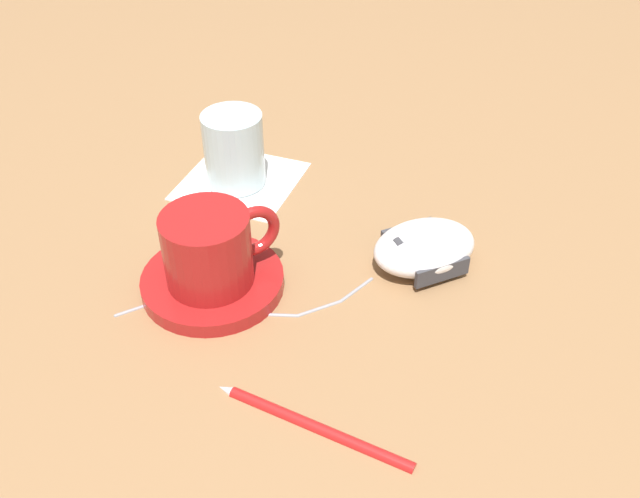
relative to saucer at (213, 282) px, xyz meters
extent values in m
plane|color=olive|center=(-0.03, 0.04, -0.01)|extent=(3.00, 3.00, 0.00)
cylinder|color=maroon|center=(0.00, 0.00, 0.00)|extent=(0.12, 0.12, 0.01)
cylinder|color=maroon|center=(0.00, 0.00, 0.04)|extent=(0.07, 0.07, 0.06)
torus|color=maroon|center=(-0.03, 0.03, 0.04)|extent=(0.04, 0.04, 0.05)
ellipsoid|color=silver|center=(-0.10, 0.16, 0.01)|extent=(0.12, 0.12, 0.04)
cylinder|color=#38383D|center=(-0.08, 0.14, 0.02)|extent=(0.01, 0.01, 0.01)
cube|color=#38383D|center=(-0.08, 0.18, 0.01)|extent=(0.04, 0.04, 0.02)
cube|color=#38383D|center=(-0.12, 0.14, 0.01)|extent=(0.04, 0.04, 0.02)
cylinder|color=gray|center=(-0.04, 0.12, 0.00)|extent=(0.04, 0.02, 0.00)
cylinder|color=gray|center=(-0.01, 0.10, 0.00)|extent=(0.03, 0.03, 0.00)
cylinder|color=gray|center=(0.01, 0.06, 0.00)|extent=(0.02, 0.04, 0.00)
cylinder|color=gray|center=(0.02, 0.02, 0.00)|extent=(0.01, 0.04, 0.00)
cylinder|color=gray|center=(0.02, -0.01, 0.00)|extent=(0.02, 0.04, 0.00)
cylinder|color=gray|center=(0.05, -0.05, 0.00)|extent=(0.03, 0.03, 0.00)
sphere|color=gray|center=(-0.06, 0.12, 0.00)|extent=(0.00, 0.00, 0.00)
sphere|color=gray|center=(-0.02, 0.11, 0.00)|extent=(0.00, 0.00, 0.00)
sphere|color=gray|center=(0.01, 0.08, 0.00)|extent=(0.00, 0.00, 0.00)
sphere|color=gray|center=(0.02, 0.04, 0.00)|extent=(0.00, 0.00, 0.00)
sphere|color=gray|center=(0.01, 0.00, 0.00)|extent=(0.00, 0.00, 0.00)
sphere|color=gray|center=(0.03, -0.03, 0.00)|extent=(0.00, 0.00, 0.00)
sphere|color=gray|center=(0.06, -0.06, 0.00)|extent=(0.00, 0.00, 0.00)
cube|color=white|center=(-0.16, -0.05, -0.01)|extent=(0.12, 0.12, 0.00)
cylinder|color=silver|center=(-0.15, -0.06, 0.03)|extent=(0.06, 0.06, 0.08)
cylinder|color=#B21919|center=(0.10, 0.14, 0.00)|extent=(0.02, 0.14, 0.01)
cone|color=silver|center=(0.10, 0.06, 0.00)|extent=(0.01, 0.01, 0.01)
camera|label=1|loc=(0.39, 0.26, 0.41)|focal=40.00mm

